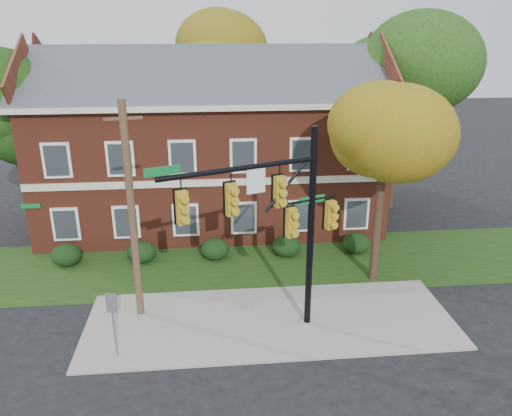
{
  "coord_description": "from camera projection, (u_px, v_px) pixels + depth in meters",
  "views": [
    {
      "loc": [
        -2.16,
        -15.34,
        10.72
      ],
      "look_at": [
        -0.37,
        3.0,
        3.94
      ],
      "focal_mm": 35.0,
      "sensor_mm": 36.0,
      "label": 1
    }
  ],
  "objects": [
    {
      "name": "tree_right_rear",
      "position": [
        409.0,
        74.0,
        28.24
      ],
      "size": [
        6.3,
        5.95,
        10.62
      ],
      "color": "black",
      "rests_on": "ground"
    },
    {
      "name": "tree_near_right",
      "position": [
        392.0,
        132.0,
        20.01
      ],
      "size": [
        4.5,
        4.25,
        8.58
      ],
      "color": "black",
      "rests_on": "ground"
    },
    {
      "name": "tree_left_rear",
      "position": [
        15.0,
        111.0,
        24.97
      ],
      "size": [
        5.4,
        5.1,
        8.88
      ],
      "color": "black",
      "rests_on": "ground"
    },
    {
      "name": "apartment_building",
      "position": [
        211.0,
        135.0,
        27.49
      ],
      "size": [
        18.8,
        8.8,
        9.74
      ],
      "color": "maroon",
      "rests_on": "ground"
    },
    {
      "name": "hedge_far_right",
      "position": [
        356.0,
        243.0,
        24.76
      ],
      "size": [
        1.4,
        1.26,
        1.05
      ],
      "primitive_type": "ellipsoid",
      "color": "black",
      "rests_on": "ground"
    },
    {
      "name": "utility_pole",
      "position": [
        132.0,
        214.0,
        18.17
      ],
      "size": [
        1.29,
        0.38,
        8.38
      ],
      "rotation": [
        0.0,
        0.0,
        0.22
      ],
      "color": "brown",
      "rests_on": "ground"
    },
    {
      "name": "hedge_far_left",
      "position": [
        66.0,
        255.0,
        23.48
      ],
      "size": [
        1.4,
        1.26,
        1.05
      ],
      "primitive_type": "ellipsoid",
      "color": "black",
      "rests_on": "ground"
    },
    {
      "name": "ground",
      "position": [
        274.0,
        337.0,
        18.23
      ],
      "size": [
        120.0,
        120.0,
        0.0
      ],
      "primitive_type": "plane",
      "color": "black",
      "rests_on": "ground"
    },
    {
      "name": "traffic_signal",
      "position": [
        277.0,
        215.0,
        16.71
      ],
      "size": [
        6.4,
        2.69,
        7.61
      ],
      "rotation": [
        0.0,
        0.0,
        0.38
      ],
      "color": "gray",
      "rests_on": "ground"
    },
    {
      "name": "hedge_left",
      "position": [
        142.0,
        252.0,
        23.8
      ],
      "size": [
        1.4,
        1.26,
        1.05
      ],
      "primitive_type": "ellipsoid",
      "color": "black",
      "rests_on": "ground"
    },
    {
      "name": "sidewalk",
      "position": [
        271.0,
        321.0,
        19.15
      ],
      "size": [
        14.0,
        5.0,
        0.08
      ],
      "primitive_type": "cube",
      "color": "gray",
      "rests_on": "ground"
    },
    {
      "name": "hedge_center",
      "position": [
        215.0,
        249.0,
        24.12
      ],
      "size": [
        1.4,
        1.26,
        1.05
      ],
      "primitive_type": "ellipsoid",
      "color": "black",
      "rests_on": "ground"
    },
    {
      "name": "tree_far_rear",
      "position": [
        228.0,
        54.0,
        33.6
      ],
      "size": [
        6.84,
        6.46,
        11.52
      ],
      "color": "black",
      "rests_on": "ground"
    },
    {
      "name": "sign_post",
      "position": [
        113.0,
        315.0,
        16.48
      ],
      "size": [
        0.36,
        0.11,
        2.51
      ],
      "rotation": [
        0.0,
        0.0,
        -0.19
      ],
      "color": "slate",
      "rests_on": "ground"
    },
    {
      "name": "grass_strip",
      "position": [
        258.0,
        263.0,
        23.83
      ],
      "size": [
        30.0,
        6.0,
        0.04
      ],
      "primitive_type": "cube",
      "color": "#193811",
      "rests_on": "ground"
    },
    {
      "name": "hedge_right",
      "position": [
        287.0,
        246.0,
        24.44
      ],
      "size": [
        1.4,
        1.26,
        1.05
      ],
      "primitive_type": "ellipsoid",
      "color": "black",
      "rests_on": "ground"
    }
  ]
}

